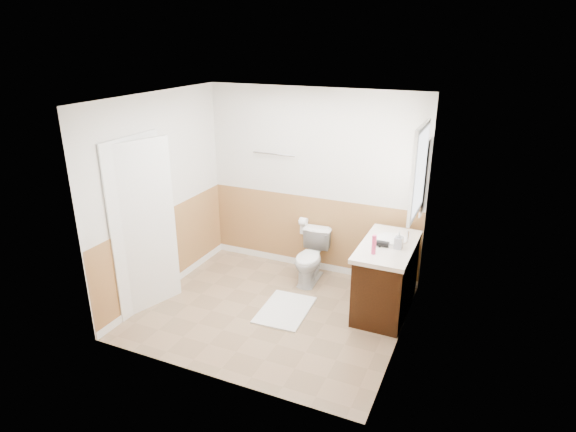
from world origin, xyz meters
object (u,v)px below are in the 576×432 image
at_px(toilet, 311,258).
at_px(bath_mat, 285,310).
at_px(vanity_cabinet, 386,279).
at_px(soap_dispenser, 399,240).
at_px(lotion_bottle, 374,245).

relative_size(toilet, bath_mat, 0.85).
relative_size(toilet, vanity_cabinet, 0.62).
xyz_separation_m(vanity_cabinet, soap_dispenser, (0.12, -0.06, 0.55)).
xyz_separation_m(bath_mat, lotion_bottle, (0.97, 0.20, 0.95)).
bearing_deg(lotion_bottle, vanity_cabinet, 72.72).
height_order(toilet, bath_mat, toilet).
distance_m(toilet, soap_dispenser, 1.39).
relative_size(vanity_cabinet, soap_dispenser, 5.48).
bearing_deg(bath_mat, lotion_bottle, 11.79).
relative_size(bath_mat, lotion_bottle, 3.64).
relative_size(toilet, soap_dispenser, 3.38).
height_order(toilet, soap_dispenser, soap_dispenser).
relative_size(vanity_cabinet, lotion_bottle, 5.00).
bearing_deg(lotion_bottle, bath_mat, -168.21).
xyz_separation_m(toilet, lotion_bottle, (0.97, -0.63, 0.62)).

